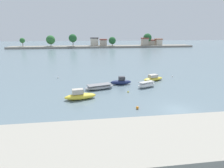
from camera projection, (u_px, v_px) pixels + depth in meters
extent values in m
plane|color=slate|center=(177.00, 110.00, 26.08)|extent=(400.00, 400.00, 0.00)
ellipsoid|color=yellow|center=(80.00, 96.00, 30.07)|extent=(5.15, 2.56, 0.94)
cube|color=#BCB2A3|center=(78.00, 91.00, 29.73)|extent=(1.83, 1.30, 0.76)
cube|color=black|center=(83.00, 91.00, 29.96)|extent=(0.24, 0.91, 0.53)
ellipsoid|color=#9E9EA3|center=(99.00, 87.00, 35.37)|extent=(5.85, 3.52, 0.79)
cube|color=slate|center=(99.00, 85.00, 35.25)|extent=(4.71, 2.89, 0.11)
ellipsoid|color=navy|center=(121.00, 82.00, 38.42)|extent=(4.22, 1.30, 0.95)
cube|color=#333338|center=(122.00, 78.00, 38.23)|extent=(1.19, 1.01, 0.68)
cube|color=black|center=(125.00, 78.00, 38.29)|extent=(0.09, 0.90, 0.48)
ellipsoid|color=white|center=(146.00, 85.00, 36.46)|extent=(4.16, 2.81, 0.96)
cube|color=#AFAFAF|center=(147.00, 82.00, 36.31)|extent=(3.35, 2.30, 0.15)
ellipsoid|color=yellow|center=(153.00, 79.00, 41.49)|extent=(5.20, 3.30, 0.77)
cube|color=#BCB2A3|center=(153.00, 76.00, 41.28)|extent=(2.19, 1.80, 0.58)
cube|color=black|center=(157.00, 75.00, 41.68)|extent=(0.45, 1.08, 0.40)
sphere|color=yellow|center=(128.00, 92.00, 33.44)|extent=(0.28, 0.28, 0.28)
sphere|color=white|center=(172.00, 76.00, 44.83)|extent=(0.30, 0.30, 0.30)
sphere|color=white|center=(58.00, 78.00, 43.57)|extent=(0.34, 0.34, 0.34)
sphere|color=orange|center=(137.00, 108.00, 26.31)|extent=(0.42, 0.42, 0.42)
cube|color=gray|center=(104.00, 47.00, 126.68)|extent=(119.51, 11.38, 1.21)
cube|color=beige|center=(94.00, 42.00, 126.20)|extent=(4.90, 3.72, 4.63)
cube|color=#565156|center=(94.00, 38.00, 125.49)|extent=(5.39, 4.09, 0.70)
cube|color=#B2A38E|center=(103.00, 43.00, 125.55)|extent=(4.17, 4.67, 3.66)
cube|color=brown|center=(103.00, 39.00, 124.97)|extent=(4.59, 5.14, 0.70)
cube|color=#B2A38E|center=(145.00, 42.00, 127.97)|extent=(3.83, 4.90, 4.35)
cube|color=brown|center=(145.00, 38.00, 127.30)|extent=(4.21, 5.39, 0.70)
cube|color=#B2A38E|center=(149.00, 43.00, 131.56)|extent=(6.16, 4.54, 3.04)
cube|color=brown|center=(149.00, 40.00, 131.06)|extent=(6.78, 5.00, 0.70)
cube|color=beige|center=(158.00, 42.00, 131.34)|extent=(4.17, 3.67, 3.69)
cube|color=#995B42|center=(159.00, 39.00, 130.76)|extent=(4.59, 4.04, 0.70)
cylinder|color=brown|center=(51.00, 45.00, 122.12)|extent=(0.36, 0.36, 1.70)
sphere|color=#2D6B33|center=(51.00, 40.00, 121.30)|extent=(5.60, 5.60, 5.60)
cylinder|color=brown|center=(73.00, 44.00, 121.85)|extent=(0.36, 0.36, 2.92)
sphere|color=#235B2D|center=(73.00, 38.00, 120.92)|extent=(5.12, 5.12, 5.12)
cylinder|color=brown|center=(112.00, 45.00, 125.29)|extent=(0.36, 0.36, 1.53)
sphere|color=#235B2D|center=(112.00, 41.00, 124.60)|extent=(4.62, 4.62, 4.62)
cylinder|color=brown|center=(23.00, 45.00, 119.21)|extent=(0.36, 0.36, 2.42)
sphere|color=#2D6B33|center=(22.00, 40.00, 118.55)|extent=(3.15, 3.15, 3.15)
cylinder|color=brown|center=(147.00, 43.00, 129.12)|extent=(0.36, 0.36, 2.85)
sphere|color=#235B2D|center=(147.00, 38.00, 128.16)|extent=(5.49, 5.49, 5.49)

